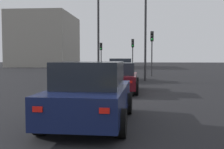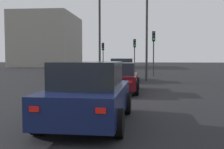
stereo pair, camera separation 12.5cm
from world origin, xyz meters
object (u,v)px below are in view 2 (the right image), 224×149
at_px(car_silver_lead, 122,70).
at_px(car_maroon_second, 119,78).
at_px(street_lamp_far, 100,25).
at_px(traffic_light_near_left, 135,49).
at_px(street_lamp_kerbside, 147,24).
at_px(traffic_light_near_right, 154,44).
at_px(traffic_light_far_left, 103,51).
at_px(car_navy_third, 89,94).

distance_m(car_silver_lead, car_maroon_second, 6.72).
height_order(car_maroon_second, street_lamp_far, street_lamp_far).
xyz_separation_m(traffic_light_near_left, street_lamp_kerbside, (-10.27, -0.98, 1.43)).
relative_size(traffic_light_near_right, traffic_light_far_left, 1.17).
distance_m(street_lamp_kerbside, street_lamp_far, 3.47).
distance_m(car_navy_third, street_lamp_far, 13.96).
relative_size(car_silver_lead, street_lamp_kerbside, 0.68).
distance_m(traffic_light_near_left, street_lamp_kerbside, 10.42).
xyz_separation_m(traffic_light_far_left, street_lamp_kerbside, (-13.63, -4.88, 1.58)).
distance_m(traffic_light_near_right, traffic_light_far_left, 10.16).
bearing_deg(car_silver_lead, car_navy_third, 178.88).
distance_m(traffic_light_near_left, street_lamp_far, 10.48).
bearing_deg(traffic_light_near_right, traffic_light_near_left, -160.15).
height_order(car_silver_lead, traffic_light_far_left, traffic_light_far_left).
xyz_separation_m(traffic_light_near_left, street_lamp_far, (-10.07, 2.49, 1.44)).
distance_m(car_maroon_second, street_lamp_far, 7.76).
distance_m(car_maroon_second, traffic_light_far_left, 20.49).
bearing_deg(car_maroon_second, traffic_light_near_right, -10.31).
distance_m(car_navy_third, traffic_light_near_right, 18.80).
bearing_deg(traffic_light_far_left, car_navy_third, 12.20).
bearing_deg(traffic_light_near_left, traffic_light_near_right, 15.64).
distance_m(traffic_light_near_right, street_lamp_far, 6.69).
height_order(car_navy_third, traffic_light_near_right, traffic_light_near_right).
relative_size(car_maroon_second, traffic_light_near_right, 1.03).
height_order(car_maroon_second, traffic_light_near_right, traffic_light_near_right).
bearing_deg(car_silver_lead, traffic_light_near_left, -5.08).
bearing_deg(car_navy_third, car_maroon_second, -1.03).
relative_size(car_silver_lead, car_navy_third, 1.11).
bearing_deg(traffic_light_near_right, street_lamp_far, -39.86).
bearing_deg(car_navy_third, traffic_light_far_left, 8.36).
height_order(car_maroon_second, traffic_light_near_left, traffic_light_near_left).
bearing_deg(street_lamp_far, car_silver_lead, -89.53).
xyz_separation_m(car_silver_lead, car_navy_third, (-13.48, 0.14, -0.01)).
relative_size(car_maroon_second, traffic_light_near_left, 1.13).
xyz_separation_m(car_maroon_second, street_lamp_far, (6.71, 1.91, 3.42)).
xyz_separation_m(car_silver_lead, traffic_light_far_left, (13.41, 3.10, 1.75)).
xyz_separation_m(traffic_light_near_right, street_lamp_far, (-5.01, 4.26, 1.19)).
bearing_deg(street_lamp_kerbside, car_navy_third, 171.75).
height_order(traffic_light_near_left, traffic_light_far_left, traffic_light_near_left).
bearing_deg(traffic_light_far_left, street_lamp_far, 11.94).
relative_size(traffic_light_far_left, street_lamp_kerbside, 0.51).
bearing_deg(car_navy_third, street_lamp_kerbside, -6.17).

